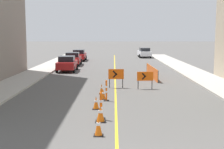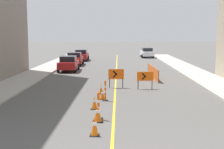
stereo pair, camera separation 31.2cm
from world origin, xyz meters
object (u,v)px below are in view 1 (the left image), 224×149
Objects in this scene: parked_car_opposite_side at (144,53)px; delineator_post_front at (101,107)px; delineator_post_rear at (106,92)px; traffic_cone_fifth at (102,89)px; parked_car_curb_far at (79,55)px; parked_car_curb_near at (67,64)px; arrow_barricade_primary at (116,75)px; parked_car_curb_mid at (73,59)px; traffic_cone_second at (100,114)px; traffic_cone_third at (96,103)px; arrow_barricade_secondary at (145,77)px; traffic_cone_nearest at (98,127)px; traffic_cone_fourth at (103,94)px.

delineator_post_front is at bearing -101.64° from parked_car_opposite_side.
parked_car_opposite_side reaches higher than delineator_post_rear.
traffic_cone_fifth is at bearing -103.63° from parked_car_opposite_side.
parked_car_curb_far is 11.83m from parked_car_opposite_side.
parked_car_curb_near is 0.99× the size of parked_car_opposite_side.
parked_car_curb_mid is (-5.24, 16.22, -0.15)m from arrow_barricade_primary.
delineator_post_front is at bearing -81.67° from parked_car_curb_mid.
traffic_cone_second is 0.17× the size of parked_car_curb_near.
traffic_cone_second is at bearing -78.99° from parked_car_curb_near.
parked_car_curb_near is at bearing 107.08° from delineator_post_rear.
delineator_post_rear reaches higher than traffic_cone_fifth.
arrow_barricade_primary is at bearing -78.17° from parked_car_curb_far.
traffic_cone_third is 4.11m from traffic_cone_fifth.
parked_car_opposite_side is at bearing 80.48° from traffic_cone_third.
arrow_barricade_secondary is 18.22m from parked_car_curb_mid.
parked_car_curb_near is (-3.95, 16.48, 0.47)m from traffic_cone_third.
parked_car_opposite_side is (10.06, 6.22, 0.00)m from parked_car_curb_far.
traffic_cone_third is 6.56m from arrow_barricade_primary.
arrow_barricade_primary reaches higher than traffic_cone_nearest.
delineator_post_front reaches higher than traffic_cone_fourth.
delineator_post_front is at bearing 89.89° from traffic_cone_nearest.
parked_car_curb_mid is at bearing 99.47° from traffic_cone_nearest.
arrow_barricade_primary is at bearing 85.11° from traffic_cone_second.
arrow_barricade_secondary is (2.80, 10.21, 0.50)m from traffic_cone_nearest.
delineator_post_front is at bearing -82.87° from parked_car_curb_far.
arrow_barricade_primary is 29.44m from parked_car_opposite_side.
parked_car_opposite_side is (5.66, 33.03, 0.51)m from traffic_cone_fourth.
arrow_barricade_primary is at bearing 161.80° from arrow_barricade_secondary.
traffic_cone_second is 8.83m from arrow_barricade_primary.
arrow_barricade_primary is at bearing 82.32° from delineator_post_rear.
traffic_cone_second is 0.59× the size of delineator_post_front.
delineator_post_rear is at bearing 76.55° from traffic_cone_third.
arrow_barricade_secondary is 0.28× the size of parked_car_curb_near.
parked_car_curb_mid reaches higher than traffic_cone_nearest.
delineator_post_front is at bearing -92.17° from delineator_post_rear.
parked_car_curb_near reaches higher than arrow_barricade_secondary.
traffic_cone_second is at bearing -90.88° from delineator_post_front.
parked_car_curb_far is at bearing 102.25° from arrow_barricade_secondary.
arrow_barricade_primary reaches higher than traffic_cone_fourth.
parked_car_curb_near reaches higher than traffic_cone_second.
traffic_cone_fourth is 20.71m from parked_car_curb_mid.
traffic_cone_second is 1.24× the size of traffic_cone_fourth.
parked_car_curb_mid is at bearing -131.37° from parked_car_opposite_side.
parked_car_opposite_side reaches higher than traffic_cone_fourth.
arrow_barricade_secondary reaches higher than traffic_cone_second.
delineator_post_rear is 0.28× the size of parked_car_opposite_side.
parked_car_curb_far reaches higher than traffic_cone_third.
arrow_barricade_primary reaches higher than traffic_cone_second.
delineator_post_rear is (0.15, 3.94, -0.02)m from delineator_post_front.
traffic_cone_fifth is at bearing 99.86° from delineator_post_rear.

